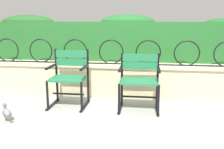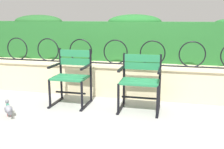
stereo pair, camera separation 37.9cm
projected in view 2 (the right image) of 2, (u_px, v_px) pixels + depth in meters
ground_plane at (111, 112)px, 3.85m from camera, size 60.00×60.00×0.00m
stone_wall at (123, 80)px, 4.60m from camera, size 6.63×0.41×0.57m
iron_arch_fence at (116, 53)px, 4.45m from camera, size 6.11×0.02×0.42m
hedge_row at (125, 39)px, 4.89m from camera, size 6.50×0.56×0.84m
park_chair_left at (72, 75)px, 4.15m from camera, size 0.56×0.52×0.87m
park_chair_right at (140, 80)px, 3.90m from camera, size 0.60×0.53×0.82m
pigeon_near_chairs at (8, 109)px, 3.65m from camera, size 0.23×0.24×0.22m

